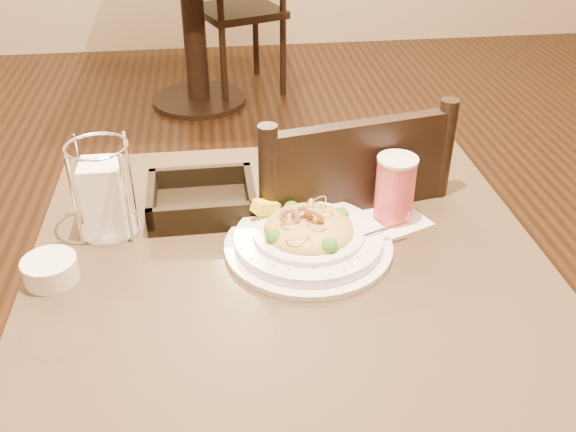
{
  "coord_description": "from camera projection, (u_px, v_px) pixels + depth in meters",
  "views": [
    {
      "loc": [
        -0.11,
        -0.89,
        1.39
      ],
      "look_at": [
        0.0,
        0.02,
        0.81
      ],
      "focal_mm": 40.0,
      "sensor_mm": 36.0,
      "label": 1
    }
  ],
  "objects": [
    {
      "name": "bread_basket",
      "position": [
        202.0,
        202.0,
        1.24
      ],
      "size": [
        0.21,
        0.17,
        0.06
      ],
      "rotation": [
        0.0,
        0.0,
        0.01
      ],
      "color": "black",
      "rests_on": "main_table"
    },
    {
      "name": "side_plate",
      "position": [
        305.0,
        186.0,
        1.33
      ],
      "size": [
        0.19,
        0.19,
        0.01
      ],
      "primitive_type": "cylinder",
      "rotation": [
        0.0,
        0.0,
        -0.23
      ],
      "color": "white",
      "rests_on": "main_table"
    },
    {
      "name": "dining_chair_near",
      "position": [
        328.0,
        264.0,
        1.49
      ],
      "size": [
        0.5,
        0.5,
        0.93
      ],
      "rotation": [
        0.0,
        0.0,
        3.35
      ],
      "color": "black",
      "rests_on": "ground"
    },
    {
      "name": "napkin_caddy",
      "position": [
        105.0,
        195.0,
        1.16
      ],
      "size": [
        0.11,
        0.11,
        0.18
      ],
      "rotation": [
        0.0,
        0.0,
        -0.28
      ],
      "color": "silver",
      "rests_on": "main_table"
    },
    {
      "name": "dining_chair_far",
      "position": [
        242.0,
        4.0,
        3.47
      ],
      "size": [
        0.54,
        0.54,
        0.93
      ],
      "rotation": [
        0.0,
        0.0,
        3.5
      ],
      "color": "black",
      "rests_on": "ground"
    },
    {
      "name": "drink_glass",
      "position": [
        395.0,
        190.0,
        1.19
      ],
      "size": [
        0.15,
        0.15,
        0.13
      ],
      "rotation": [
        0.0,
        0.0,
        0.4
      ],
      "color": "white",
      "rests_on": "main_table"
    },
    {
      "name": "pasta_bowl",
      "position": [
        308.0,
        236.0,
        1.13
      ],
      "size": [
        0.33,
        0.3,
        0.1
      ],
      "rotation": [
        0.0,
        0.0,
        0.17
      ],
      "color": "white",
      "rests_on": "main_table"
    },
    {
      "name": "main_table",
      "position": [
        289.0,
        356.0,
        1.24
      ],
      "size": [
        0.9,
        0.9,
        0.73
      ],
      "color": "black",
      "rests_on": "ground"
    },
    {
      "name": "background_table",
      "position": [
        193.0,
        12.0,
        3.33
      ],
      "size": [
        0.94,
        0.94,
        0.73
      ],
      "rotation": [
        0.0,
        0.0,
        -0.05
      ],
      "color": "black",
      "rests_on": "ground"
    },
    {
      "name": "butter_ramekin",
      "position": [
        50.0,
        270.0,
        1.06
      ],
      "size": [
        0.11,
        0.11,
        0.04
      ],
      "primitive_type": "cylinder",
      "rotation": [
        0.0,
        0.0,
        0.22
      ],
      "color": "white",
      "rests_on": "main_table"
    }
  ]
}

